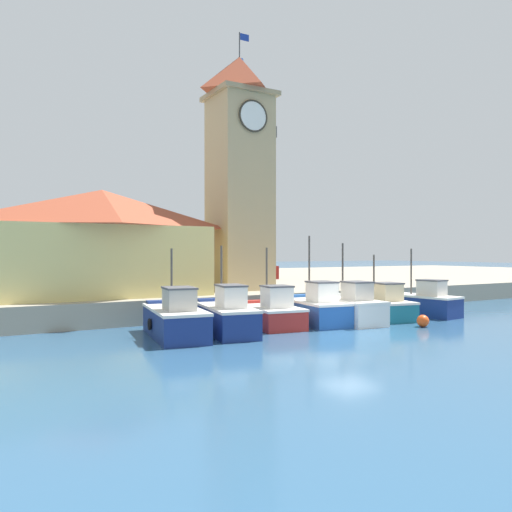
% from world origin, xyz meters
% --- Properties ---
extents(ground_plane, '(300.00, 300.00, 0.00)m').
position_xyz_m(ground_plane, '(0.00, 0.00, 0.00)').
color(ground_plane, '#2D567A').
extents(quay_wharf, '(120.00, 40.00, 1.28)m').
position_xyz_m(quay_wharf, '(0.00, 26.84, 0.64)').
color(quay_wharf, '#9E937F').
rests_on(quay_wharf, ground).
extents(fishing_boat_far_left, '(2.75, 5.46, 3.91)m').
position_xyz_m(fishing_boat_far_left, '(-7.45, 2.79, 0.80)').
color(fishing_boat_far_left, navy).
rests_on(fishing_boat_far_left, ground).
extents(fishing_boat_left_outer, '(2.66, 5.41, 4.05)m').
position_xyz_m(fishing_boat_left_outer, '(-5.05, 2.66, 0.80)').
color(fishing_boat_left_outer, navy).
rests_on(fishing_boat_left_outer, ground).
extents(fishing_boat_left_inner, '(2.66, 4.43, 3.97)m').
position_xyz_m(fishing_boat_left_inner, '(-2.18, 3.32, 0.70)').
color(fishing_boat_left_inner, '#AD2823').
rests_on(fishing_boat_left_inner, ground).
extents(fishing_boat_mid_left, '(2.64, 4.89, 4.61)m').
position_xyz_m(fishing_boat_mid_left, '(0.38, 3.14, 0.78)').
color(fishing_boat_mid_left, '#2356A8').
rests_on(fishing_boat_mid_left, ground).
extents(fishing_boat_center, '(2.42, 4.68, 4.22)m').
position_xyz_m(fishing_boat_center, '(2.17, 2.53, 0.79)').
color(fishing_boat_center, silver).
rests_on(fishing_boat_center, ground).
extents(fishing_boat_mid_right, '(2.78, 4.78, 3.60)m').
position_xyz_m(fishing_boat_mid_right, '(4.73, 2.91, 0.70)').
color(fishing_boat_mid_right, '#196B7F').
rests_on(fishing_boat_mid_right, ground).
extents(fishing_boat_right_inner, '(2.38, 4.89, 3.95)m').
position_xyz_m(fishing_boat_right_inner, '(7.84, 2.81, 0.76)').
color(fishing_boat_right_inner, navy).
rests_on(fishing_boat_right_inner, ground).
extents(clock_tower, '(3.99, 3.99, 16.94)m').
position_xyz_m(clock_tower, '(0.21, 11.20, 9.29)').
color(clock_tower, tan).
rests_on(clock_tower, quay_wharf).
extents(warehouse_left, '(11.61, 6.22, 5.98)m').
position_xyz_m(warehouse_left, '(-8.78, 10.82, 4.34)').
color(warehouse_left, '#E5D17A').
rests_on(warehouse_left, quay_wharf).
extents(port_crane_near, '(2.00, 7.31, 16.47)m').
position_xyz_m(port_crane_near, '(8.13, 21.46, 7.18)').
color(port_crane_near, maroon).
rests_on(port_crane_near, quay_wharf).
extents(port_crane_far, '(4.13, 7.19, 19.85)m').
position_xyz_m(port_crane_far, '(5.88, 21.58, 8.72)').
color(port_crane_far, navy).
rests_on(port_crane_far, quay_wharf).
extents(mooring_buoy, '(0.61, 0.61, 0.61)m').
position_xyz_m(mooring_buoy, '(4.37, -0.48, 0.30)').
color(mooring_buoy, '#E54C19').
rests_on(mooring_buoy, ground).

